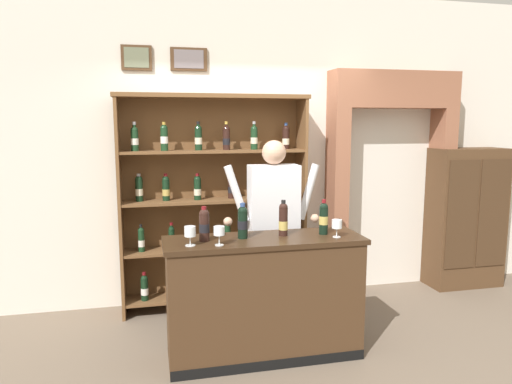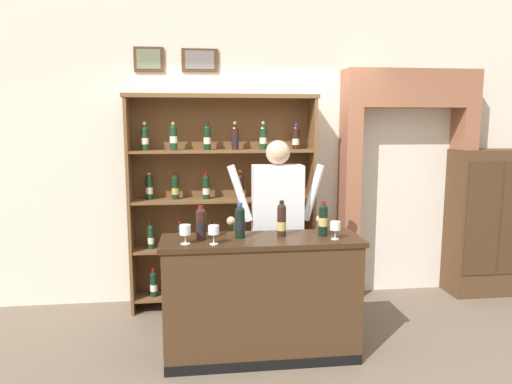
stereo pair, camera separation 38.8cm
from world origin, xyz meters
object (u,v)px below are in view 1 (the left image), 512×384
Objects in this scene: shopkeeper at (274,212)px; tasting_bottle_rosso at (204,224)px; side_cabinet at (466,218)px; wine_glass_right at (337,225)px; tasting_bottle_vin_santo at (324,218)px; wine_glass_left at (190,232)px; wine_glass_spare at (219,232)px; tasting_counter at (264,298)px; tasting_bottle_super_tuscan at (283,219)px; tasting_bottle_brunello at (243,221)px; wine_shelf at (214,197)px.

shopkeeper is 0.87m from tasting_bottle_rosso.
wine_glass_right is (-2.12, -1.25, 0.29)m from side_cabinet.
shopkeeper is 0.59m from tasting_bottle_vin_santo.
side_cabinet is 2.56m from shopkeeper.
wine_glass_spare is (0.21, -0.04, -0.00)m from wine_glass_left.
tasting_bottle_rosso reaches higher than wine_glass_right.
tasting_bottle_super_tuscan reaches higher than tasting_counter.
shopkeeper is at bearing 48.52° from wine_glass_spare.
tasting_bottle_vin_santo is 1.95× the size of wine_glass_left.
tasting_bottle_brunello is at bearing -127.56° from shopkeeper.
side_cabinet is 2.77m from tasting_bottle_super_tuscan.
wine_shelf is 1.36m from tasting_bottle_vin_santo.
tasting_bottle_brunello reaches higher than tasting_bottle_rosso.
shopkeeper is at bearing 84.16° from tasting_bottle_super_tuscan.
side_cabinet reaches higher than wine_glass_spare.
shopkeeper reaches higher than tasting_bottle_super_tuscan.
tasting_bottle_vin_santo is at bearing -1.15° from tasting_bottle_brunello.
wine_glass_right is at bearing -57.08° from wine_shelf.
tasting_bottle_brunello is 0.97× the size of tasting_bottle_super_tuscan.
shopkeeper is 11.79× the size of wine_glass_left.
wine_glass_spare is at bearing -157.29° from side_cabinet.
tasting_counter is 10.96× the size of wine_glass_spare.
shopkeeper reaches higher than tasting_counter.
side_cabinet is 1.01× the size of tasting_counter.
tasting_bottle_super_tuscan is at bearing 19.00° from wine_glass_spare.
wine_glass_left is at bearing -159.16° from side_cabinet.
tasting_bottle_brunello is at bearing 3.88° from tasting_bottle_rosso.
side_cabinet is 3.53m from wine_glass_left.
tasting_bottle_super_tuscan is at bearing 175.34° from tasting_bottle_vin_santo.
shopkeeper is at bearing 38.38° from wine_glass_left.
wine_glass_right is (0.40, -0.15, -0.04)m from tasting_bottle_super_tuscan.
wine_glass_spare is at bearing -59.09° from tasting_bottle_rosso.
tasting_bottle_brunello is (-2.86, -1.11, 0.32)m from side_cabinet.
wine_glass_right is (0.07, -0.12, -0.04)m from tasting_bottle_vin_santo.
shopkeeper reaches higher than wine_glass_right.
tasting_bottle_super_tuscan reaches higher than tasting_bottle_rosso.
tasting_bottle_vin_santo is at bearing 0.43° from tasting_bottle_rosso.
wine_shelf is at bearing 74.51° from wine_glass_left.
tasting_bottle_brunello is (-0.39, -0.50, 0.04)m from shopkeeper.
tasting_bottle_super_tuscan is (0.64, 0.03, 0.00)m from tasting_bottle_rosso.
wine_shelf is 1.31m from wine_glass_left.
wine_glass_spare is at bearing -9.58° from wine_glass_left.
tasting_bottle_super_tuscan is (-0.05, -0.49, 0.04)m from shopkeeper.
wine_shelf is 14.69× the size of wine_glass_left.
wine_glass_right is (0.81, -1.26, -0.06)m from wine_shelf.
tasting_counter is (0.24, -1.15, -0.65)m from wine_shelf.
side_cabinet is 10.88× the size of wine_glass_left.
wine_shelf reaches higher than wine_glass_right.
wine_glass_right reaches higher than tasting_counter.
shopkeeper is (-2.47, -0.61, 0.28)m from side_cabinet.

